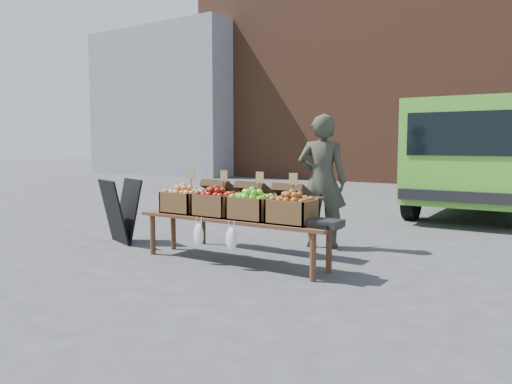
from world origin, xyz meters
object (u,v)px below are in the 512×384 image
Objects in this scene: delivery_van at (482,160)px; display_bench at (234,240)px; crate_russet_pears at (216,205)px; weighing_scale at (326,223)px; vendor at (322,181)px; crate_red_apples at (252,208)px; chalkboard_sign at (121,211)px; crate_green_apples at (292,211)px; back_table at (254,214)px; crate_golden_apples at (183,202)px.

delivery_van reaches higher than display_bench.
delivery_van is 10.25× the size of crate_russet_pears.
crate_russet_pears reaches higher than weighing_scale.
vendor is at bearing 117.46° from weighing_scale.
display_bench is 5.40× the size of crate_red_apples.
chalkboard_sign is 1.94× the size of crate_green_apples.
crate_green_apples is at bearing -35.64° from back_table.
crate_russet_pears is 1.10m from crate_green_apples.
back_table is at bearing 30.71° from vendor.
back_table is at bearing 48.12° from crate_golden_apples.
crate_golden_apples and crate_russet_pears have the same top height.
back_table reaches higher than chalkboard_sign.
chalkboard_sign reaches higher than crate_red_apples.
chalkboard_sign is 2.18m from display_bench.
vendor reaches higher than weighing_scale.
back_table is (-1.95, -5.72, -0.63)m from delivery_van.
crate_russet_pears is at bearing -97.56° from back_table.
delivery_van reaches higher than crate_russet_pears.
chalkboard_sign is at bearing 176.76° from crate_russet_pears.
crate_golden_apples is 1.00× the size of crate_russet_pears.
crate_golden_apples reaches higher than display_bench.
crate_russet_pears and crate_green_apples have the same top height.
delivery_van reaches higher than vendor.
crate_golden_apples is at bearing 180.00° from crate_red_apples.
weighing_scale is at bearing -26.74° from back_table.
weighing_scale is (3.42, -0.11, 0.12)m from chalkboard_sign.
crate_red_apples is at bearing 0.00° from crate_golden_apples.
weighing_scale is at bearing 0.00° from crate_red_apples.
vendor is 3.02m from chalkboard_sign.
delivery_van is at bearing 76.95° from crate_red_apples.
back_table reaches higher than weighing_scale.
crate_golden_apples is at bearing 180.00° from crate_russet_pears.
crate_red_apples is at bearing -57.74° from back_table.
delivery_van reaches higher than weighing_scale.
back_table is at bearing 153.26° from weighing_scale.
crate_red_apples is (0.45, -0.72, 0.19)m from back_table.
chalkboard_sign is 2.08m from back_table.
delivery_van is at bearing 78.29° from chalkboard_sign.
delivery_van is at bearing 81.67° from crate_green_apples.
vendor is at bearing 103.21° from crate_green_apples.
weighing_scale is (1.43, -0.72, 0.09)m from back_table.
crate_green_apples is at bearing 180.00° from weighing_scale.
delivery_van is at bearing 72.40° from crate_russet_pears.
chalkboard_sign is (-2.65, -1.38, -0.46)m from vendor.
crate_green_apples is at bearing 18.11° from chalkboard_sign.
chalkboard_sign is at bearing 8.64° from vendor.
crate_golden_apples is 0.55m from crate_russet_pears.
back_table reaches higher than crate_red_apples.
vendor is at bearing 72.33° from display_bench.
vendor is at bearing 47.77° from chalkboard_sign.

